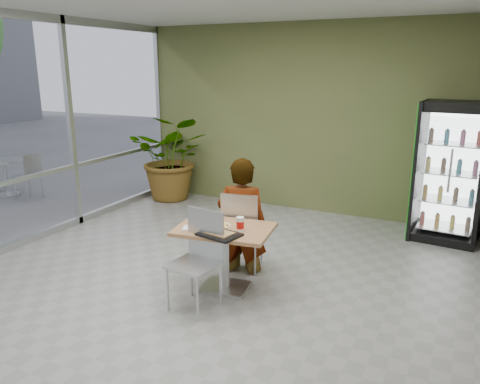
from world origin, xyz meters
name	(u,v)px	position (x,y,z in m)	size (l,w,h in m)	color
ground	(201,289)	(0.00, 0.00, 0.00)	(7.00, 7.00, 0.00)	gray
room_envelope	(198,152)	(0.00, 0.00, 1.60)	(6.00, 7.00, 3.20)	#BCB7A9
storefront_frame	(5,134)	(-3.00, 0.00, 1.60)	(0.10, 7.00, 3.20)	#B2B4B7
dining_table	(225,245)	(0.24, 0.13, 0.54)	(1.13, 0.86, 0.75)	#A27A45
chair_far	(241,226)	(0.19, 0.67, 0.60)	(0.53, 0.54, 1.02)	#B2B4B7
chair_near	(200,251)	(0.17, -0.28, 0.61)	(0.51, 0.52, 1.04)	#B2B4B7
seated_woman	(242,226)	(0.17, 0.72, 0.57)	(0.64, 0.41, 1.73)	black
pizza_plate	(221,225)	(0.19, 0.16, 0.77)	(0.25, 0.20, 0.03)	white
soda_cup	(240,224)	(0.44, 0.12, 0.82)	(0.09, 0.09, 0.15)	white
napkin_stack	(190,228)	(-0.07, -0.08, 0.76)	(0.16, 0.16, 0.02)	white
cafeteria_tray	(219,234)	(0.31, -0.12, 0.76)	(0.42, 0.31, 0.02)	black
beverage_fridge	(450,173)	(2.39, 2.99, 1.01)	(0.98, 0.79, 2.01)	black
potted_plant	(173,157)	(-2.42, 3.06, 0.81)	(1.45, 1.25, 1.61)	#346026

